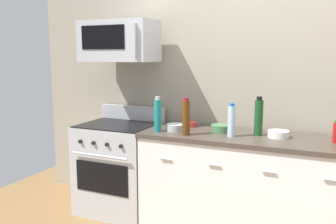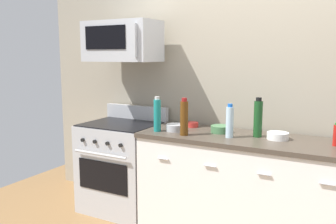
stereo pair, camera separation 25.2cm
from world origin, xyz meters
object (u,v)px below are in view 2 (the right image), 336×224
at_px(bowl_steel_prep, 175,127).
at_px(bottle_wine_amber, 184,118).
at_px(bowl_white_ceramic, 278,136).
at_px(bowl_green_glaze, 220,129).
at_px(microwave, 122,41).
at_px(bottle_wine_green, 258,118).
at_px(bottle_hot_sauce_red, 336,135).
at_px(range_oven, 122,166).
at_px(bottle_sparkling_teal, 157,115).
at_px(bowl_red_small, 193,124).
at_px(bottle_water_clear, 230,122).

bearing_deg(bowl_steel_prep, bottle_wine_amber, -38.20).
distance_m(bottle_wine_amber, bowl_white_ceramic, 0.80).
distance_m(bowl_green_glaze, bowl_white_ceramic, 0.51).
xyz_separation_m(microwave, bottle_wine_green, (1.39, 0.01, -0.67)).
bearing_deg(bowl_white_ceramic, bottle_hot_sauce_red, -1.64).
bearing_deg(range_oven, bowl_green_glaze, 3.54).
bearing_deg(bottle_wine_amber, bowl_green_glaze, 45.94).
distance_m(range_oven, bowl_steel_prep, 0.82).
distance_m(bottle_wine_amber, bottle_wine_green, 0.63).
xyz_separation_m(bottle_wine_amber, bowl_white_ceramic, (0.76, 0.23, -0.12)).
relative_size(range_oven, bowl_steel_prep, 6.43).
relative_size(bottle_sparkling_teal, bowl_green_glaze, 1.84).
bearing_deg(bowl_red_small, bottle_water_clear, -29.88).
bearing_deg(bottle_wine_amber, bottle_sparkling_teal, 174.21).
height_order(bowl_steel_prep, bowl_white_ceramic, bowl_steel_prep).
xyz_separation_m(bottle_wine_amber, bowl_red_small, (-0.08, 0.37, -0.13)).
xyz_separation_m(bottle_water_clear, bottle_hot_sauce_red, (0.82, 0.12, -0.05)).
relative_size(microwave, bowl_green_glaze, 4.24).
distance_m(bottle_hot_sauce_red, bowl_red_small, 1.29).
bearing_deg(range_oven, bowl_red_small, 13.96).
distance_m(bottle_water_clear, bottle_sparkling_teal, 0.67).
bearing_deg(bottle_water_clear, bottle_sparkling_teal, -174.02).
bearing_deg(bowl_green_glaze, bowl_red_small, 160.82).
height_order(microwave, bowl_green_glaze, microwave).
xyz_separation_m(bottle_sparkling_teal, bowl_steel_prep, (0.14, 0.09, -0.12)).
height_order(microwave, bottle_water_clear, microwave).
height_order(microwave, bottle_wine_amber, microwave).
height_order(microwave, bottle_sparkling_teal, microwave).
distance_m(bottle_wine_green, bottle_water_clear, 0.25).
bearing_deg(bowl_white_ceramic, range_oven, -178.48).
bearing_deg(bowl_steel_prep, bottle_water_clear, -2.12).
bearing_deg(bowl_green_glaze, bowl_white_ceramic, -2.63).
distance_m(bowl_red_small, bowl_steel_prep, 0.26).
relative_size(microwave, bowl_white_ceramic, 4.17).
xyz_separation_m(bottle_wine_amber, bottle_wine_green, (0.58, 0.24, 0.01)).
bearing_deg(microwave, bowl_white_ceramic, -0.12).
distance_m(bottle_hot_sauce_red, bowl_steel_prep, 1.35).
relative_size(range_oven, bottle_sparkling_teal, 3.32).
relative_size(range_oven, bowl_white_ceramic, 5.99).
distance_m(bottle_wine_green, bowl_green_glaze, 0.36).
height_order(bowl_green_glaze, bowl_white_ceramic, bowl_green_glaze).
height_order(bottle_wine_amber, bowl_white_ceramic, bottle_wine_amber).
bearing_deg(bottle_wine_green, bottle_sparkling_teal, -166.32).
relative_size(bowl_red_small, bowl_white_ceramic, 0.63).
relative_size(range_oven, bowl_green_glaze, 6.09).
bearing_deg(bowl_white_ceramic, bottle_water_clear, -161.03).
height_order(range_oven, bottle_sparkling_teal, bottle_sparkling_teal).
xyz_separation_m(bottle_wine_amber, bottle_hot_sauce_red, (1.20, 0.22, -0.07)).
bearing_deg(bottle_water_clear, bowl_white_ceramic, 18.97).
xyz_separation_m(range_oven, bowl_white_ceramic, (1.56, 0.04, 0.48)).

